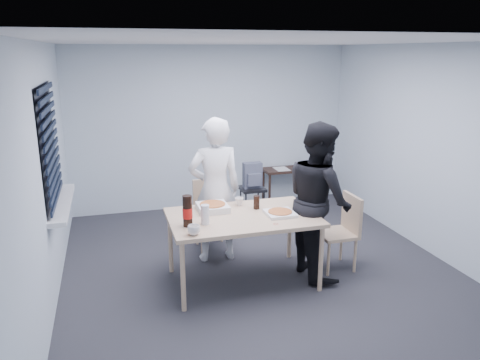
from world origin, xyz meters
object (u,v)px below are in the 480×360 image
object	(u,v)px
side_table	(289,173)
dining_table	(243,221)
soda_bottle	(188,212)
mug_a	(194,230)
person_black	(319,200)
backpack	(253,176)
stool	(252,194)
mug_b	(239,201)
person_white	(215,190)
chair_far	(210,209)
chair_right	(343,227)

from	to	relation	value
side_table	dining_table	bearing A→B (deg)	-121.84
soda_bottle	mug_a	bearing A→B (deg)	-86.46
person_black	backpack	bearing A→B (deg)	5.36
stool	backpack	bearing A→B (deg)	-90.00
side_table	mug_a	bearing A→B (deg)	-126.71
mug_a	mug_b	world-z (taller)	mug_a
dining_table	mug_b	distance (m)	0.37
person_white	person_black	bearing A→B (deg)	146.14
stool	dining_table	bearing A→B (deg)	-110.51
soda_bottle	stool	bearing A→B (deg)	56.81
chair_far	person_white	size ratio (longest dim) A/B	0.50
backpack	mug_a	size ratio (longest dim) A/B	3.14
soda_bottle	chair_far	bearing A→B (deg)	67.68
dining_table	person_black	distance (m)	0.90
chair_right	soda_bottle	xyz separation A→B (m)	(-1.86, -0.16, 0.42)
mug_b	chair_far	bearing A→B (deg)	104.21
chair_far	chair_right	distance (m)	1.72
stool	soda_bottle	size ratio (longest dim) A/B	1.56
chair_far	stool	world-z (taller)	chair_far
chair_right	backpack	distance (m)	1.94
mug_b	soda_bottle	size ratio (longest dim) A/B	0.31
chair_far	mug_b	size ratio (longest dim) A/B	8.90
chair_far	chair_right	xyz separation A→B (m)	(1.36, -1.06, 0.00)
dining_table	backpack	size ratio (longest dim) A/B	4.14
chair_right	mug_b	size ratio (longest dim) A/B	8.90
side_table	stool	xyz separation A→B (m)	(-0.86, -0.63, -0.12)
person_white	chair_right	bearing A→B (deg)	154.82
person_black	stool	world-z (taller)	person_black
mug_a	person_black	bearing A→B (deg)	13.91
dining_table	stool	size ratio (longest dim) A/B	3.15
chair_right	backpack	world-z (taller)	backpack
chair_far	backpack	xyz separation A→B (m)	(0.83, 0.80, 0.18)
chair_far	backpack	world-z (taller)	backpack
person_black	person_white	bearing A→B (deg)	56.14
chair_far	mug_a	size ratio (longest dim) A/B	7.24
chair_right	stool	xyz separation A→B (m)	(-0.53, 1.87, -0.12)
chair_right	backpack	bearing A→B (deg)	105.88
side_table	backpack	size ratio (longest dim) A/B	2.33
chair_far	side_table	xyz separation A→B (m)	(1.69, 1.44, 0.01)
person_white	side_table	size ratio (longest dim) A/B	1.97
mug_a	person_white	bearing A→B (deg)	66.72
person_white	dining_table	bearing A→B (deg)	102.71
mug_b	chair_right	bearing A→B (deg)	-15.79
person_white	stool	bearing A→B (deg)	-125.10
stool	chair_far	bearing A→B (deg)	-135.59
person_black	backpack	size ratio (longest dim) A/B	4.59
side_table	mug_b	world-z (taller)	mug_b
backpack	mug_a	bearing A→B (deg)	-131.39
person_white	soda_bottle	size ratio (longest dim) A/B	5.46
chair_right	mug_a	xyz separation A→B (m)	(-1.85, -0.41, 0.31)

